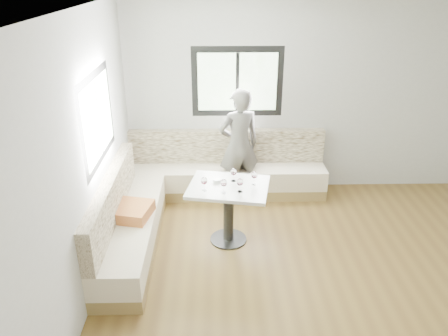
{
  "coord_description": "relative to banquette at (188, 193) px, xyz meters",
  "views": [
    {
      "loc": [
        -1.22,
        -3.63,
        3.13
      ],
      "look_at": [
        -1.12,
        1.09,
        0.95
      ],
      "focal_mm": 35.0,
      "sensor_mm": 36.0,
      "label": 1
    }
  ],
  "objects": [
    {
      "name": "wine_glass_a",
      "position": [
        0.24,
        -0.75,
        0.55
      ],
      "size": [
        0.08,
        0.08,
        0.17
      ],
      "color": "white",
      "rests_on": "table"
    },
    {
      "name": "wine_glass_b",
      "position": [
        0.47,
        -0.8,
        0.55
      ],
      "size": [
        0.08,
        0.08,
        0.17
      ],
      "color": "white",
      "rests_on": "table"
    },
    {
      "name": "wine_glass_e",
      "position": [
        0.83,
        -0.6,
        0.55
      ],
      "size": [
        0.08,
        0.08,
        0.17
      ],
      "color": "white",
      "rests_on": "table"
    },
    {
      "name": "person",
      "position": [
        0.71,
        0.52,
        0.49
      ],
      "size": [
        0.69,
        0.56,
        1.65
      ],
      "primitive_type": "imported",
      "rotation": [
        0.0,
        0.0,
        3.45
      ],
      "color": "#565451",
      "rests_on": "ground"
    },
    {
      "name": "banquette",
      "position": [
        0.0,
        0.0,
        0.0
      ],
      "size": [
        2.9,
        2.8,
        0.95
      ],
      "color": "olive",
      "rests_on": "ground"
    },
    {
      "name": "olive_ramekin",
      "position": [
        0.39,
        -0.53,
        0.45
      ],
      "size": [
        0.1,
        0.1,
        0.04
      ],
      "color": "white",
      "rests_on": "table"
    },
    {
      "name": "wine_glass_c",
      "position": [
        0.65,
        -0.79,
        0.55
      ],
      "size": [
        0.08,
        0.08,
        0.17
      ],
      "color": "white",
      "rests_on": "table"
    },
    {
      "name": "table",
      "position": [
        0.53,
        -0.63,
        0.24
      ],
      "size": [
        1.05,
        0.89,
        0.77
      ],
      "rotation": [
        0.0,
        0.0,
        -0.19
      ],
      "color": "black",
      "rests_on": "ground"
    },
    {
      "name": "room",
      "position": [
        1.51,
        -1.55,
        1.08
      ],
      "size": [
        5.01,
        5.01,
        2.81
      ],
      "color": "brown",
      "rests_on": "ground"
    },
    {
      "name": "wine_glass_d",
      "position": [
        0.59,
        -0.51,
        0.55
      ],
      "size": [
        0.08,
        0.08,
        0.17
      ],
      "color": "white",
      "rests_on": "table"
    }
  ]
}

